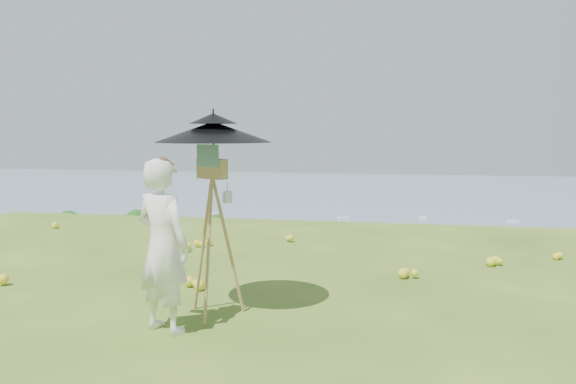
# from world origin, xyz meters

# --- Properties ---
(ground) EXTENTS (14.00, 14.00, 0.00)m
(ground) POSITION_xyz_m (0.00, 0.00, 0.00)
(ground) COLOR #40631C
(ground) RESTS_ON ground
(bay_water) EXTENTS (700.00, 700.00, 0.00)m
(bay_water) POSITION_xyz_m (0.00, 240.00, -34.00)
(bay_water) COLOR #7394A4
(bay_water) RESTS_ON ground
(peninsula) EXTENTS (90.00, 60.00, 12.00)m
(peninsula) POSITION_xyz_m (-75.00, 155.00, -29.00)
(peninsula) COLOR black
(peninsula) RESTS_ON bay_water
(slope_trees) EXTENTS (110.00, 50.00, 6.00)m
(slope_trees) POSITION_xyz_m (0.00, 35.00, -15.00)
(slope_trees) COLOR #1C4E17
(slope_trees) RESTS_ON forest_slope
(harbor_town) EXTENTS (110.00, 22.00, 5.00)m
(harbor_town) POSITION_xyz_m (0.00, 75.00, -29.50)
(harbor_town) COLOR beige
(harbor_town) RESTS_ON shoreline_tier
(moored_boats) EXTENTS (140.00, 140.00, 0.70)m
(moored_boats) POSITION_xyz_m (-12.50, 161.00, -33.65)
(moored_boats) COLOR white
(moored_boats) RESTS_ON bay_water
(wildflowers) EXTENTS (10.00, 10.50, 0.12)m
(wildflowers) POSITION_xyz_m (0.00, 0.25, 0.06)
(wildflowers) COLOR yellow
(wildflowers) RESTS_ON ground
(painter) EXTENTS (0.70, 0.59, 1.64)m
(painter) POSITION_xyz_m (-0.46, 0.33, 0.82)
(painter) COLOR white
(painter) RESTS_ON ground
(field_easel) EXTENTS (0.89, 0.89, 1.75)m
(field_easel) POSITION_xyz_m (-0.14, 0.85, 0.87)
(field_easel) COLOR olive
(field_easel) RESTS_ON ground
(sun_umbrella) EXTENTS (1.57, 1.57, 0.66)m
(sun_umbrella) POSITION_xyz_m (-0.13, 0.88, 1.77)
(sun_umbrella) COLOR black
(sun_umbrella) RESTS_ON field_easel
(painter_cap) EXTENTS (0.25, 0.28, 0.10)m
(painter_cap) POSITION_xyz_m (-0.46, 0.33, 1.59)
(painter_cap) COLOR #DA7877
(painter_cap) RESTS_ON painter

